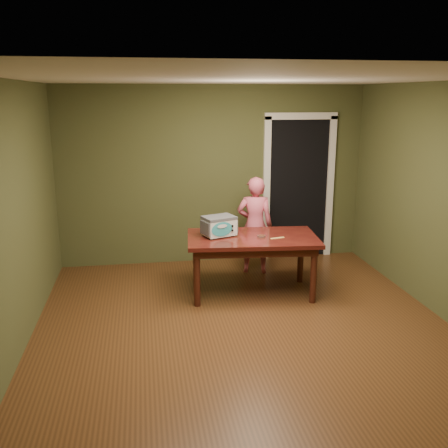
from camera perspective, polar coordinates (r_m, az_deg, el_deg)
name	(u,v)px	position (r m, az deg, el deg)	size (l,w,h in m)	color
floor	(247,334)	(5.40, 2.70, -12.44)	(5.00, 5.00, 0.00)	#553218
room_shell	(250,174)	(4.87, 2.94, 5.75)	(4.52, 5.02, 2.61)	#434927
doorway	(292,186)	(7.96, 7.83, 4.33)	(1.10, 0.66, 2.25)	black
dining_table	(252,244)	(6.22, 3.26, -2.31)	(1.67, 1.04, 0.75)	#360F0C
toy_oven	(219,225)	(6.16, -0.57, -0.16)	(0.46, 0.38, 0.25)	#4C4F54
baking_pan	(261,236)	(6.16, 4.30, -1.38)	(0.10, 0.10, 0.02)	silver
spatula	(277,238)	(6.13, 6.12, -1.60)	(0.18, 0.03, 0.01)	#FFDD6E
child	(255,225)	(6.97, 3.54, -0.14)	(0.50, 0.33, 1.37)	#D55870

